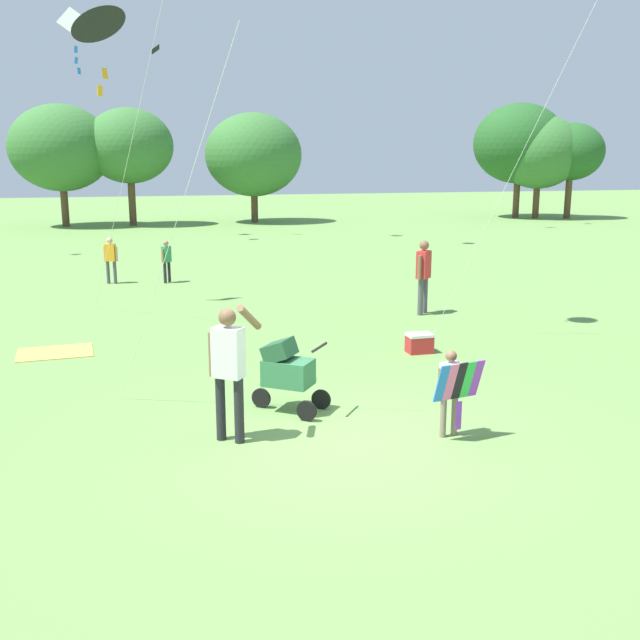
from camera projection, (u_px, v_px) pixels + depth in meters
name	position (u px, v px, depth m)	size (l,w,h in m)	color
ground_plane	(349.00, 442.00, 9.06)	(120.00, 120.00, 0.00)	#668E47
treeline_distant	(246.00, 148.00, 38.03)	(43.19, 6.20, 6.40)	brown
child_with_butterfly_kite	(452.00, 385.00, 9.10)	(0.66, 0.42, 1.11)	#7F705B
person_adult_flyer	(229.00, 362.00, 8.89)	(0.67, 0.45, 1.75)	#232328
stroller	(287.00, 369.00, 10.04)	(1.05, 0.90, 1.03)	black
kite_adult_black	(99.00, 27.00, 9.58)	(2.07, 2.38, 5.35)	black
kite_orange_delta	(81.00, 41.00, 15.66)	(2.02, 3.97, 6.59)	white
person_red_shirt	(111.00, 257.00, 20.24)	(0.39, 0.25, 1.28)	#4C4C51
person_sitting_far	(166.00, 258.00, 20.39)	(0.29, 0.30, 1.18)	#232328
person_couple_left	(423.00, 271.00, 16.24)	(0.41, 0.41, 1.65)	#4C4C51
picnic_blanket	(55.00, 352.00, 13.19)	(1.29, 0.99, 0.02)	gold
cooler_box	(419.00, 343.00, 13.18)	(0.45, 0.33, 0.35)	red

